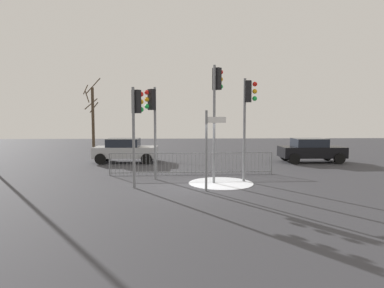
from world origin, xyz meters
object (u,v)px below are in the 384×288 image
(traffic_light_foreground_left, at_px, (152,112))
(car_black_mid, at_px, (311,150))
(traffic_light_foreground_right, at_px, (136,114))
(direction_sign_post, at_px, (208,146))
(traffic_light_mid_left, at_px, (248,106))
(car_silver_far, at_px, (125,150))
(bare_tree_left, at_px, (93,115))
(traffic_light_mid_right, at_px, (216,98))

(traffic_light_foreground_left, relative_size, car_black_mid, 1.07)
(traffic_light_foreground_right, xyz_separation_m, car_black_mid, (9.75, 6.96, -2.11))
(direction_sign_post, bearing_deg, traffic_light_foreground_left, 126.94)
(traffic_light_mid_left, relative_size, car_silver_far, 1.15)
(traffic_light_foreground_left, xyz_separation_m, traffic_light_mid_left, (4.10, -0.60, 0.23))
(traffic_light_foreground_left, bearing_deg, direction_sign_post, -175.03)
(traffic_light_foreground_left, distance_m, car_silver_far, 6.53)
(traffic_light_foreground_right, bearing_deg, car_silver_far, 142.82)
(bare_tree_left, bearing_deg, car_black_mid, -32.43)
(traffic_light_mid_left, bearing_deg, traffic_light_foreground_left, -82.16)
(direction_sign_post, distance_m, car_black_mid, 10.48)
(traffic_light_mid_left, xyz_separation_m, traffic_light_foreground_right, (-4.58, -0.99, -0.35))
(traffic_light_foreground_left, xyz_separation_m, car_black_mid, (9.26, 5.37, -2.23))
(traffic_light_mid_right, height_order, car_silver_far, traffic_light_mid_right)
(car_silver_far, xyz_separation_m, bare_tree_left, (-4.43, 9.67, 2.23))
(traffic_light_mid_right, bearing_deg, bare_tree_left, 165.30)
(traffic_light_mid_right, bearing_deg, traffic_light_foreground_right, -120.54)
(traffic_light_mid_right, xyz_separation_m, bare_tree_left, (-9.29, 16.22, -0.58))
(traffic_light_foreground_right, distance_m, bare_tree_left, 18.07)
(traffic_light_foreground_left, relative_size, direction_sign_post, 1.35)
(traffic_light_foreground_left, bearing_deg, traffic_light_mid_left, -137.01)
(traffic_light_mid_right, distance_m, direction_sign_post, 2.49)
(car_silver_far, bearing_deg, car_black_mid, -0.82)
(traffic_light_mid_left, xyz_separation_m, bare_tree_left, (-10.66, 16.03, -0.23))
(traffic_light_mid_right, bearing_deg, car_silver_far, 172.06)
(traffic_light_foreground_left, height_order, car_silver_far, traffic_light_foreground_left)
(traffic_light_mid_left, relative_size, traffic_light_foreground_right, 1.12)
(traffic_light_mid_left, distance_m, direction_sign_post, 2.97)
(traffic_light_foreground_left, xyz_separation_m, traffic_light_mid_right, (2.73, -0.79, 0.59))
(car_black_mid, height_order, bare_tree_left, bare_tree_left)
(traffic_light_foreground_left, distance_m, traffic_light_mid_right, 2.90)
(direction_sign_post, bearing_deg, bare_tree_left, 109.63)
(traffic_light_mid_left, xyz_separation_m, direction_sign_post, (-1.85, -1.76, -1.53))
(traffic_light_mid_left, height_order, traffic_light_foreground_right, traffic_light_mid_left)
(direction_sign_post, bearing_deg, traffic_light_foreground_right, 157.69)
(traffic_light_mid_left, height_order, car_silver_far, traffic_light_mid_left)
(direction_sign_post, bearing_deg, traffic_light_mid_right, 66.21)
(traffic_light_foreground_right, height_order, bare_tree_left, bare_tree_left)
(traffic_light_mid_right, bearing_deg, traffic_light_foreground_left, -150.74)
(traffic_light_foreground_left, distance_m, traffic_light_mid_left, 4.15)
(traffic_light_foreground_left, distance_m, traffic_light_foreground_right, 1.67)
(car_silver_far, height_order, car_black_mid, same)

